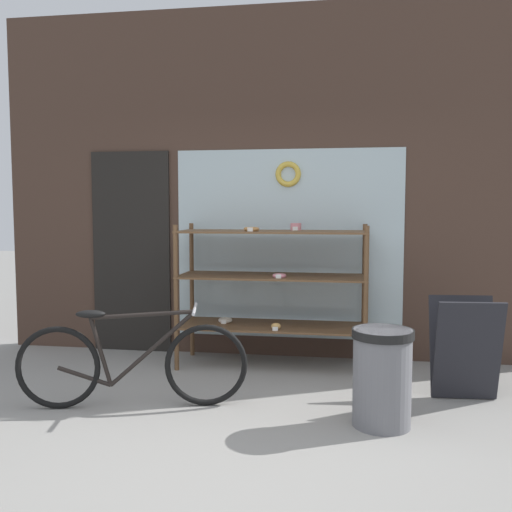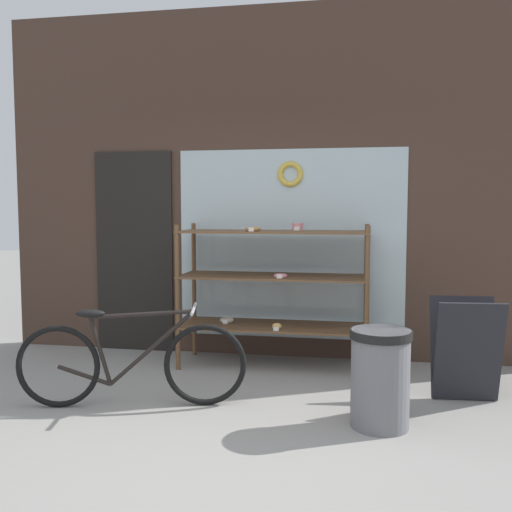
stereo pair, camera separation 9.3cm
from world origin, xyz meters
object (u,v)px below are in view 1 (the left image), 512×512
display_case (272,281)px  sandwich_board (465,348)px  bicycle (132,363)px  trash_bin (382,374)px

display_case → sandwich_board: (1.63, -0.69, -0.42)m
bicycle → sandwich_board: (2.54, 0.60, 0.06)m
bicycle → trash_bin: (1.86, -0.08, 0.03)m
sandwich_board → trash_bin: size_ratio=1.17×
display_case → bicycle: size_ratio=1.04×
sandwich_board → bicycle: bearing=-171.1°
display_case → bicycle: bearing=-125.0°
bicycle → trash_bin: size_ratio=2.51×
trash_bin → bicycle: bearing=177.6°
display_case → trash_bin: display_case is taller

